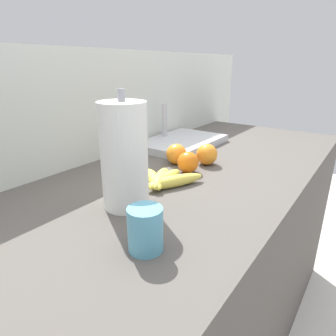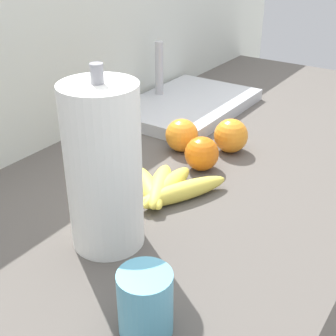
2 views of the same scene
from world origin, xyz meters
name	(u,v)px [view 1 (image 1 of 2)]	position (x,y,z in m)	size (l,w,h in m)	color
counter	(182,276)	(0.00, 0.00, 0.44)	(1.96, 0.74, 0.88)	#514C47
wall_back	(109,202)	(0.00, 0.40, 0.65)	(2.36, 0.06, 1.30)	silver
banana_bunch	(164,179)	(-0.12, 0.00, 0.90)	(0.20, 0.21, 0.04)	#DFCA4C
orange_center	(176,154)	(0.08, 0.09, 0.92)	(0.08, 0.08, 0.08)	orange
orange_far_right	(207,154)	(0.14, -0.01, 0.92)	(0.08, 0.08, 0.08)	orange
orange_right	(187,162)	(0.02, 0.00, 0.91)	(0.08, 0.08, 0.08)	orange
paper_towel_roll	(124,156)	(-0.29, 0.00, 1.02)	(0.12, 0.12, 0.31)	white
sink_basin	(181,142)	(0.31, 0.22, 0.89)	(0.42, 0.28, 0.19)	#B7BABF
mug	(145,229)	(-0.42, -0.17, 0.92)	(0.07, 0.07, 0.10)	#56A2BF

